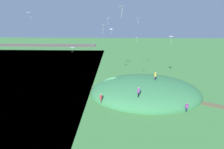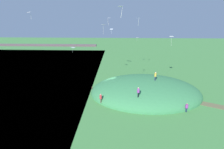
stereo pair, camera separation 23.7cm
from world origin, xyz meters
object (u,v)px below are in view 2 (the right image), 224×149
object	(u,v)px
person_near_shore	(138,91)
kite_2	(73,48)
kite_1	(121,8)
mooring_post	(92,89)
person_watching_kites	(101,97)
kite_5	(104,25)
person_walking_path	(187,107)
kite_7	(112,29)
kite_6	(171,37)
person_on_hilltop	(155,75)
kite_0	(29,13)
kite_8	(109,19)
kite_4	(137,38)
kite_3	(138,19)

from	to	relation	value
person_near_shore	kite_2	size ratio (longest dim) A/B	1.29
kite_1	mooring_post	world-z (taller)	kite_1
person_watching_kites	kite_5	world-z (taller)	kite_5
person_walking_path	kite_7	xyz separation A→B (m)	(-13.12, 18.45, 10.75)
person_near_shore	kite_1	world-z (taller)	kite_1
kite_5	kite_6	distance (m)	14.44
person_on_hilltop	person_walking_path	distance (m)	8.67
kite_1	kite_7	distance (m)	17.14
person_watching_kites	person_near_shore	bearing A→B (deg)	59.09
person_near_shore	kite_2	xyz separation A→B (m)	(-15.54, 19.56, 3.64)
person_on_hilltop	mooring_post	bearing A→B (deg)	144.27
kite_0	kite_2	xyz separation A→B (m)	(2.70, 16.88, -8.91)
person_on_hilltop	kite_7	distance (m)	16.50
kite_2	kite_8	distance (m)	13.99
kite_8	mooring_post	size ratio (longest dim) A/B	1.50
kite_4	mooring_post	bearing A→B (deg)	-122.38
kite_0	kite_2	distance (m)	19.28
kite_6	kite_2	bearing A→B (deg)	159.60
kite_0	kite_5	world-z (taller)	kite_0
mooring_post	person_near_shore	bearing A→B (deg)	-35.81
person_on_hilltop	person_watching_kites	xyz separation A→B (m)	(-10.39, -5.00, -2.54)
person_watching_kites	mooring_post	size ratio (longest dim) A/B	1.68
person_on_hilltop	person_walking_path	size ratio (longest dim) A/B	1.09
person_near_shore	kite_6	distance (m)	15.40
person_watching_kites	kite_0	distance (m)	18.54
person_walking_path	kite_5	xyz separation A→B (m)	(-14.50, 11.72, 12.14)
person_on_hilltop	kite_5	distance (m)	14.67
kite_3	kite_8	size ratio (longest dim) A/B	1.05
kite_0	person_walking_path	bearing A→B (deg)	-8.61
person_walking_path	kite_5	size ratio (longest dim) A/B	0.87
kite_3	mooring_post	bearing A→B (deg)	-136.46
kite_2	kite_3	world-z (taller)	kite_3
person_on_hilltop	person_near_shore	world-z (taller)	person_on_hilltop
kite_0	kite_4	bearing A→B (deg)	45.53
kite_1	kite_7	world-z (taller)	kite_1
person_on_hilltop	kite_7	world-z (taller)	kite_7
kite_7	kite_8	world-z (taller)	kite_8
kite_4	kite_5	xyz separation A→B (m)	(-8.26, -12.53, 4.19)
kite_0	kite_3	xyz separation A→B (m)	(19.31, 13.12, -1.40)
kite_0	mooring_post	xyz separation A→B (m)	(9.39, 3.70, -15.13)
kite_3	kite_7	size ratio (longest dim) A/B	1.36
person_on_hilltop	kite_5	xyz separation A→B (m)	(-10.47, 4.65, 9.16)
kite_4	kite_8	bearing A→B (deg)	-127.13
kite_3	kite_5	size ratio (longest dim) A/B	0.91
person_walking_path	kite_2	world-z (taller)	kite_2
kite_2	kite_7	world-z (taller)	kite_7
kite_4	kite_7	xyz separation A→B (m)	(-6.88, -5.79, 2.80)
person_watching_kites	person_near_shore	size ratio (longest dim) A/B	0.97
kite_1	kite_4	size ratio (longest dim) A/B	1.46
person_on_hilltop	kite_6	bearing A→B (deg)	20.63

